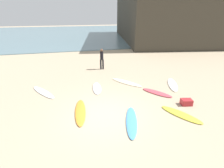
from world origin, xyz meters
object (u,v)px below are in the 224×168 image
at_px(surfboard_5, 181,114).
at_px(surfboard_6, 127,82).
at_px(beachgoer_near, 102,58).
at_px(beach_cooler, 186,102).
at_px(surfboard_2, 173,84).
at_px(surfboard_1, 97,88).
at_px(surfboard_4, 43,92).
at_px(surfboard_3, 157,93).
at_px(surfboard_7, 80,112).
at_px(surfboard_0, 131,121).

distance_m(surfboard_5, surfboard_6, 4.72).
height_order(beachgoer_near, beach_cooler, beachgoer_near).
height_order(surfboard_2, surfboard_5, surfboard_2).
height_order(surfboard_1, beach_cooler, beach_cooler).
xyz_separation_m(surfboard_4, surfboard_5, (6.98, -4.22, 0.00)).
distance_m(surfboard_4, beach_cooler, 8.55).
bearing_deg(surfboard_6, surfboard_4, 144.75).
relative_size(surfboard_2, beachgoer_near, 1.32).
height_order(surfboard_3, surfboard_4, surfboard_3).
bearing_deg(beachgoer_near, surfboard_5, -72.10).
xyz_separation_m(surfboard_1, surfboard_2, (5.24, -0.62, 0.00)).
relative_size(surfboard_1, beachgoer_near, 1.06).
height_order(surfboard_2, surfboard_4, surfboard_2).
bearing_deg(beachgoer_near, beach_cooler, -64.24).
bearing_deg(surfboard_3, beachgoer_near, 76.63).
distance_m(surfboard_6, surfboard_7, 4.67).
bearing_deg(surfboard_1, beachgoer_near, 80.80).
xyz_separation_m(surfboard_0, beachgoer_near, (0.05, 7.94, 0.98)).
bearing_deg(surfboard_5, surfboard_4, -60.79).
distance_m(surfboard_1, surfboard_4, 3.40).
bearing_deg(surfboard_1, surfboard_5, -42.56).
xyz_separation_m(surfboard_1, surfboard_7, (-1.25, -2.64, 0.00)).
xyz_separation_m(surfboard_2, surfboard_6, (-3.01, 1.10, -0.01)).
height_order(surfboard_4, surfboard_6, surfboard_4).
bearing_deg(beachgoer_near, surfboard_6, -70.95).
relative_size(surfboard_0, surfboard_2, 1.03).
distance_m(surfboard_0, surfboard_4, 6.07).
bearing_deg(surfboard_0, surfboard_2, -123.46).
xyz_separation_m(surfboard_2, surfboard_5, (-1.65, -3.42, -0.00)).
distance_m(surfboard_5, beach_cooler, 1.21).
relative_size(surfboard_7, beachgoer_near, 1.37).
distance_m(surfboard_0, beachgoer_near, 8.00).
xyz_separation_m(surfboard_0, surfboard_3, (2.55, 2.44, 0.00)).
relative_size(beachgoer_near, beach_cooler, 3.16).
bearing_deg(surfboard_4, surfboard_3, -48.53).
height_order(surfboard_0, surfboard_3, surfboard_3).
bearing_deg(surfboard_7, surfboard_2, 20.79).
xyz_separation_m(surfboard_0, beach_cooler, (3.45, 0.80, 0.12)).
height_order(surfboard_4, surfboard_5, surfboard_5).
xyz_separation_m(surfboard_3, beachgoer_near, (-2.50, 5.50, 0.98)).
bearing_deg(surfboard_0, surfboard_5, -162.92).
height_order(surfboard_3, beachgoer_near, beachgoer_near).
relative_size(surfboard_2, surfboard_3, 1.23).
distance_m(surfboard_3, beach_cooler, 1.88).
xyz_separation_m(surfboard_0, surfboard_5, (2.58, -0.04, -0.00)).
bearing_deg(surfboard_6, surfboard_3, -95.41).
distance_m(surfboard_7, beach_cooler, 5.74).
bearing_deg(beach_cooler, surfboard_2, 73.18).
xyz_separation_m(surfboard_6, surfboard_7, (-3.48, -3.12, 0.01)).
bearing_deg(beach_cooler, surfboard_7, 174.29).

